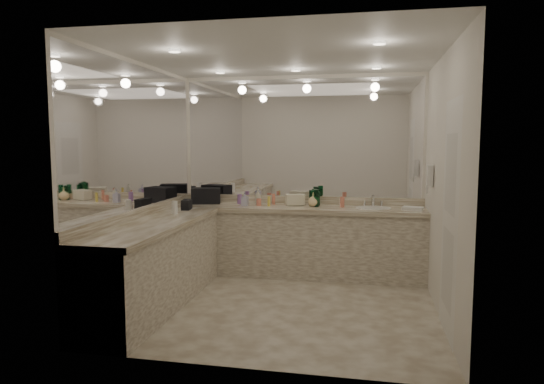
% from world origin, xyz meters
% --- Properties ---
extents(floor, '(3.20, 3.20, 0.00)m').
position_xyz_m(floor, '(0.00, 0.00, 0.00)').
color(floor, beige).
rests_on(floor, ground).
extents(ceiling, '(3.20, 3.20, 0.00)m').
position_xyz_m(ceiling, '(0.00, 0.00, 2.60)').
color(ceiling, white).
rests_on(ceiling, floor).
extents(wall_back, '(3.20, 0.02, 2.60)m').
position_xyz_m(wall_back, '(0.00, 1.50, 1.30)').
color(wall_back, silver).
rests_on(wall_back, floor).
extents(wall_left, '(0.02, 3.00, 2.60)m').
position_xyz_m(wall_left, '(-1.60, 0.00, 1.30)').
color(wall_left, silver).
rests_on(wall_left, floor).
extents(wall_right, '(0.02, 3.00, 2.60)m').
position_xyz_m(wall_right, '(1.60, 0.00, 1.30)').
color(wall_right, silver).
rests_on(wall_right, floor).
extents(vanity_back_base, '(3.20, 0.60, 0.84)m').
position_xyz_m(vanity_back_base, '(0.00, 1.20, 0.42)').
color(vanity_back_base, silver).
rests_on(vanity_back_base, floor).
extents(vanity_back_top, '(3.20, 0.64, 0.06)m').
position_xyz_m(vanity_back_top, '(0.00, 1.19, 0.87)').
color(vanity_back_top, beige).
rests_on(vanity_back_top, vanity_back_base).
extents(vanity_left_base, '(0.60, 2.40, 0.84)m').
position_xyz_m(vanity_left_base, '(-1.30, -0.30, 0.42)').
color(vanity_left_base, silver).
rests_on(vanity_left_base, floor).
extents(vanity_left_top, '(0.64, 2.42, 0.06)m').
position_xyz_m(vanity_left_top, '(-1.29, -0.30, 0.87)').
color(vanity_left_top, beige).
rests_on(vanity_left_top, vanity_left_base).
extents(backsplash_back, '(3.20, 0.04, 0.10)m').
position_xyz_m(backsplash_back, '(0.00, 1.48, 0.95)').
color(backsplash_back, beige).
rests_on(backsplash_back, vanity_back_top).
extents(backsplash_left, '(0.04, 3.00, 0.10)m').
position_xyz_m(backsplash_left, '(-1.58, 0.00, 0.95)').
color(backsplash_left, beige).
rests_on(backsplash_left, vanity_left_top).
extents(mirror_back, '(3.12, 0.01, 1.55)m').
position_xyz_m(mirror_back, '(0.00, 1.49, 1.77)').
color(mirror_back, white).
rests_on(mirror_back, wall_back).
extents(mirror_left, '(0.01, 2.92, 1.55)m').
position_xyz_m(mirror_left, '(-1.59, 0.00, 1.77)').
color(mirror_left, white).
rests_on(mirror_left, wall_left).
extents(sink, '(0.44, 0.44, 0.03)m').
position_xyz_m(sink, '(0.95, 1.20, 0.90)').
color(sink, white).
rests_on(sink, vanity_back_top).
extents(faucet, '(0.24, 0.16, 0.14)m').
position_xyz_m(faucet, '(0.95, 1.41, 0.97)').
color(faucet, silver).
rests_on(faucet, vanity_back_top).
extents(wall_phone, '(0.06, 0.10, 0.24)m').
position_xyz_m(wall_phone, '(1.56, 0.70, 1.35)').
color(wall_phone, white).
rests_on(wall_phone, wall_right).
extents(door, '(0.02, 0.82, 2.10)m').
position_xyz_m(door, '(1.59, -0.50, 1.05)').
color(door, white).
rests_on(door, wall_right).
extents(black_toiletry_bag, '(0.43, 0.33, 0.22)m').
position_xyz_m(black_toiletry_bag, '(-1.26, 1.25, 1.01)').
color(black_toiletry_bag, black).
rests_on(black_toiletry_bag, vanity_back_top).
extents(black_bag_spill, '(0.14, 0.23, 0.12)m').
position_xyz_m(black_bag_spill, '(-1.30, 0.64, 0.96)').
color(black_bag_spill, black).
rests_on(black_bag_spill, vanity_left_top).
extents(cream_cosmetic_case, '(0.27, 0.22, 0.14)m').
position_xyz_m(cream_cosmetic_case, '(-0.05, 1.28, 0.97)').
color(cream_cosmetic_case, beige).
rests_on(cream_cosmetic_case, vanity_back_top).
extents(hand_towel, '(0.27, 0.21, 0.04)m').
position_xyz_m(hand_towel, '(1.42, 1.12, 0.92)').
color(hand_towel, white).
rests_on(hand_towel, vanity_back_top).
extents(lotion_left, '(0.07, 0.07, 0.16)m').
position_xyz_m(lotion_left, '(-1.30, 0.26, 0.98)').
color(lotion_left, white).
rests_on(lotion_left, vanity_left_top).
extents(soap_bottle_a, '(0.09, 0.09, 0.20)m').
position_xyz_m(soap_bottle_a, '(-0.55, 1.30, 1.00)').
color(soap_bottle_a, beige).
rests_on(soap_bottle_a, vanity_back_top).
extents(soap_bottle_b, '(0.08, 0.09, 0.18)m').
position_xyz_m(soap_bottle_b, '(-0.68, 1.10, 0.99)').
color(soap_bottle_b, '#B2B1CC').
rests_on(soap_bottle_b, vanity_back_top).
extents(soap_bottle_c, '(0.16, 0.16, 0.18)m').
position_xyz_m(soap_bottle_c, '(0.20, 1.22, 0.99)').
color(soap_bottle_c, '#FEDB9B').
rests_on(soap_bottle_c, vanity_back_top).
extents(green_bottle_0, '(0.07, 0.07, 0.18)m').
position_xyz_m(green_bottle_0, '(0.24, 1.32, 0.99)').
color(green_bottle_0, '#0B5028').
rests_on(green_bottle_0, vanity_back_top).
extents(green_bottle_1, '(0.07, 0.07, 0.22)m').
position_xyz_m(green_bottle_1, '(0.23, 1.21, 1.01)').
color(green_bottle_1, '#0B5028').
rests_on(green_bottle_1, vanity_back_top).
extents(green_bottle_2, '(0.07, 0.07, 0.21)m').
position_xyz_m(green_bottle_2, '(0.19, 1.34, 1.01)').
color(green_bottle_2, '#0B5028').
rests_on(green_bottle_2, vanity_back_top).
extents(green_bottle_3, '(0.06, 0.06, 0.21)m').
position_xyz_m(green_bottle_3, '(0.17, 1.24, 1.00)').
color(green_bottle_3, '#0B5028').
rests_on(green_bottle_3, vanity_back_top).
extents(amenity_bottle_0, '(0.06, 0.06, 0.14)m').
position_xyz_m(amenity_bottle_0, '(0.56, 1.20, 0.97)').
color(amenity_bottle_0, '#E57F66').
rests_on(amenity_bottle_0, vanity_back_top).
extents(amenity_bottle_1, '(0.06, 0.06, 0.12)m').
position_xyz_m(amenity_bottle_1, '(-1.30, 1.22, 0.96)').
color(amenity_bottle_1, '#E0B28C').
rests_on(amenity_bottle_1, vanity_back_top).
extents(amenity_bottle_2, '(0.04, 0.04, 0.08)m').
position_xyz_m(amenity_bottle_2, '(0.17, 1.34, 0.94)').
color(amenity_bottle_2, '#E0B28C').
rests_on(amenity_bottle_2, vanity_back_top).
extents(amenity_bottle_3, '(0.07, 0.07, 0.13)m').
position_xyz_m(amenity_bottle_3, '(-0.80, 1.29, 0.96)').
color(amenity_bottle_3, '#9966B2').
rests_on(amenity_bottle_3, vanity_back_top).
extents(amenity_bottle_4, '(0.04, 0.04, 0.14)m').
position_xyz_m(amenity_bottle_4, '(-0.35, 1.33, 0.97)').
color(amenity_bottle_4, '#E57F66').
rests_on(amenity_bottle_4, vanity_back_top).
extents(amenity_bottle_5, '(0.06, 0.06, 0.09)m').
position_xyz_m(amenity_bottle_5, '(-0.51, 1.14, 0.95)').
color(amenity_bottle_5, '#E57F66').
rests_on(amenity_bottle_5, vanity_back_top).
extents(amenity_bottle_6, '(0.04, 0.04, 0.13)m').
position_xyz_m(amenity_bottle_6, '(-0.37, 1.13, 0.96)').
color(amenity_bottle_6, '#F2D84C').
rests_on(amenity_bottle_6, vanity_back_top).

